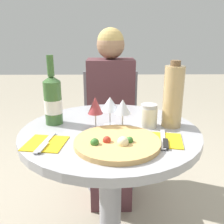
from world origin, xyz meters
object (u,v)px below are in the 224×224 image
(pizza_large, at_px, (117,142))
(wine_bottle, at_px, (53,100))
(seated_diner, at_px, (111,124))
(dining_table, at_px, (110,167))
(chair_behind_diner, at_px, (111,131))
(tall_carafe, at_px, (173,96))

(pizza_large, xyz_separation_m, wine_bottle, (-0.29, 0.24, 0.10))
(pizza_large, bearing_deg, seated_diner, 91.18)
(seated_diner, bearing_deg, dining_table, 89.06)
(seated_diner, bearing_deg, pizza_large, 91.18)
(pizza_large, bearing_deg, wine_bottle, 139.86)
(dining_table, height_order, chair_behind_diner, chair_behind_diner)
(seated_diner, height_order, pizza_large, seated_diner)
(dining_table, distance_m, pizza_large, 0.27)
(tall_carafe, bearing_deg, seated_diner, 115.78)
(pizza_large, height_order, wine_bottle, wine_bottle)
(wine_bottle, bearing_deg, chair_behind_diner, 67.56)
(seated_diner, relative_size, pizza_large, 3.55)
(pizza_large, distance_m, wine_bottle, 0.39)
(tall_carafe, bearing_deg, dining_table, -173.34)
(dining_table, relative_size, wine_bottle, 2.49)
(seated_diner, bearing_deg, chair_behind_diner, -90.00)
(seated_diner, xyz_separation_m, wine_bottle, (-0.27, -0.52, 0.32))
(wine_bottle, distance_m, tall_carafe, 0.55)
(chair_behind_diner, xyz_separation_m, pizza_large, (0.02, -0.91, 0.32))
(seated_diner, distance_m, tall_carafe, 0.71)
(dining_table, bearing_deg, pizza_large, -81.39)
(chair_behind_diner, height_order, wine_bottle, wine_bottle)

